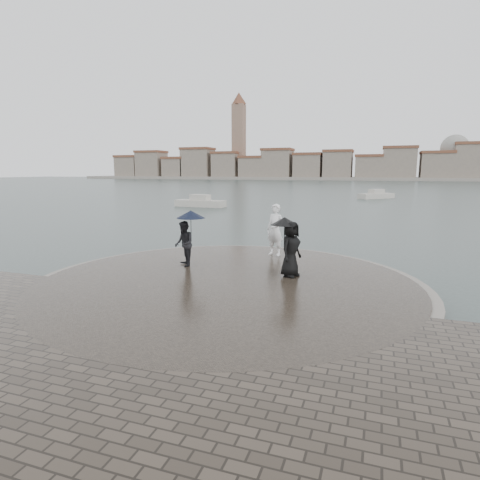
% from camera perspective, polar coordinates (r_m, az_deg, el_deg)
% --- Properties ---
extents(ground, '(400.00, 400.00, 0.00)m').
position_cam_1_polar(ground, '(9.97, -9.30, -12.77)').
color(ground, '#2B3835').
rests_on(ground, ground).
extents(kerb_ring, '(12.50, 12.50, 0.32)m').
position_cam_1_polar(kerb_ring, '(12.92, -1.90, -6.58)').
color(kerb_ring, gray).
rests_on(kerb_ring, ground).
extents(quay_tip, '(11.90, 11.90, 0.36)m').
position_cam_1_polar(quay_tip, '(12.92, -1.90, -6.49)').
color(quay_tip, '#2D261E').
rests_on(quay_tip, ground).
extents(statue, '(0.90, 0.73, 2.12)m').
position_cam_1_polar(statue, '(16.49, 5.05, 1.46)').
color(statue, white).
rests_on(statue, quay_tip).
extents(visitor_left, '(1.28, 1.14, 2.04)m').
position_cam_1_polar(visitor_left, '(14.67, -7.71, 0.63)').
color(visitor_left, black).
rests_on(visitor_left, quay_tip).
extents(visitor_right, '(1.15, 1.10, 1.95)m').
position_cam_1_polar(visitor_right, '(13.22, 7.07, -0.50)').
color(visitor_right, black).
rests_on(visitor_right, quay_tip).
extents(far_skyline, '(260.00, 20.00, 37.00)m').
position_cam_1_polar(far_skyline, '(169.12, 15.71, 10.09)').
color(far_skyline, gray).
rests_on(far_skyline, ground).
extents(boats, '(40.51, 23.09, 1.50)m').
position_cam_1_polar(boats, '(48.79, 18.52, 5.30)').
color(boats, '#BCB6A9').
rests_on(boats, ground).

